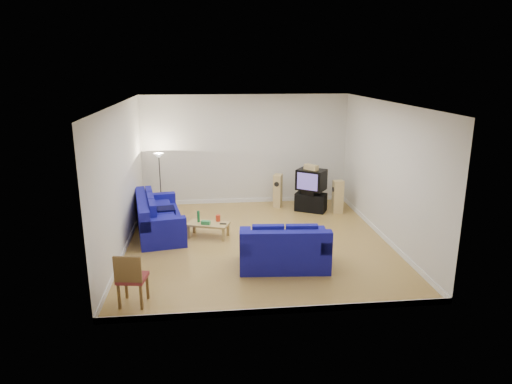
{
  "coord_description": "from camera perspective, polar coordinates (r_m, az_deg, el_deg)",
  "views": [
    {
      "loc": [
        -1.12,
        -9.91,
        3.97
      ],
      "look_at": [
        0.0,
        0.4,
        1.1
      ],
      "focal_mm": 32.0,
      "sensor_mm": 36.0,
      "label": 1
    }
  ],
  "objects": [
    {
      "name": "remote",
      "position": [
        10.86,
        -4.14,
        -3.98
      ],
      "size": [
        0.16,
        0.08,
        0.02
      ],
      "primitive_type": "cube",
      "rotation": [
        0.0,
        0.0,
        -0.19
      ],
      "color": "black",
      "rests_on": "coffee_table"
    },
    {
      "name": "sofa_three_seat",
      "position": [
        11.44,
        -12.28,
        -3.41
      ],
      "size": [
        1.42,
        2.5,
        0.91
      ],
      "rotation": [
        0.0,
        0.0,
        -1.39
      ],
      "color": "#0D0C7C",
      "rests_on": "ground"
    },
    {
      "name": "centre_speaker",
      "position": [
        12.74,
        6.91,
        3.09
      ],
      "size": [
        0.38,
        0.42,
        0.14
      ],
      "primitive_type": "cube",
      "rotation": [
        0.0,
        0.0,
        -0.89
      ],
      "color": "#D4B772",
      "rests_on": "television"
    },
    {
      "name": "speaker_right",
      "position": [
        12.85,
        10.18,
        -0.6
      ],
      "size": [
        0.3,
        0.23,
        0.93
      ],
      "rotation": [
        0.0,
        0.0,
        -1.52
      ],
      "color": "#D4B772",
      "rests_on": "ground"
    },
    {
      "name": "coffee_table",
      "position": [
        10.99,
        -5.98,
        -4.13
      ],
      "size": [
        1.08,
        0.78,
        0.35
      ],
      "rotation": [
        0.0,
        0.0,
        -0.33
      ],
      "color": "tan",
      "rests_on": "ground"
    },
    {
      "name": "av_receiver",
      "position": [
        12.86,
        6.78,
        -0.01
      ],
      "size": [
        0.56,
        0.56,
        0.1
      ],
      "primitive_type": "cube",
      "rotation": [
        0.0,
        0.0,
        -0.75
      ],
      "color": "black",
      "rests_on": "tv_stand"
    },
    {
      "name": "red_canister",
      "position": [
        11.05,
        -4.77,
        -3.27
      ],
      "size": [
        0.15,
        0.15,
        0.15
      ],
      "primitive_type": "cylinder",
      "rotation": [
        0.0,
        0.0,
        -0.55
      ],
      "color": "red",
      "rests_on": "coffee_table"
    },
    {
      "name": "television",
      "position": [
        12.86,
        6.92,
        1.55
      ],
      "size": [
        0.93,
        0.88,
        0.58
      ],
      "rotation": [
        0.0,
        0.0,
        -0.63
      ],
      "color": "black",
      "rests_on": "av_receiver"
    },
    {
      "name": "room",
      "position": [
        10.27,
        0.24,
        1.8
      ],
      "size": [
        6.01,
        6.51,
        3.21
      ],
      "color": "brown",
      "rests_on": "ground"
    },
    {
      "name": "floor_lamp",
      "position": [
        12.91,
        -12.01,
        3.51
      ],
      "size": [
        0.28,
        0.28,
        1.66
      ],
      "color": "black",
      "rests_on": "ground"
    },
    {
      "name": "sofa_loveseat",
      "position": [
        9.32,
        3.53,
        -7.48
      ],
      "size": [
        1.87,
        1.14,
        0.9
      ],
      "rotation": [
        0.0,
        0.0,
        -0.08
      ],
      "color": "#0D0C7C",
      "rests_on": "ground"
    },
    {
      "name": "tissue_box",
      "position": [
        10.88,
        -6.3,
        -3.82
      ],
      "size": [
        0.23,
        0.17,
        0.08
      ],
      "primitive_type": "cube",
      "rotation": [
        0.0,
        0.0,
        -0.29
      ],
      "color": "green",
      "rests_on": "coffee_table"
    },
    {
      "name": "bottle",
      "position": [
        11.02,
        -7.2,
        -3.06
      ],
      "size": [
        0.07,
        0.07,
        0.28
      ],
      "primitive_type": "cylinder",
      "rotation": [
        0.0,
        0.0,
        0.01
      ],
      "color": "#197233",
      "rests_on": "coffee_table"
    },
    {
      "name": "speaker_left",
      "position": [
        13.24,
        2.73,
        0.18
      ],
      "size": [
        0.32,
        0.35,
        0.96
      ],
      "rotation": [
        0.0,
        0.0,
        -0.39
      ],
      "color": "#D4B772",
      "rests_on": "ground"
    },
    {
      "name": "dining_chair",
      "position": [
        8.1,
        -15.37,
        -10.19
      ],
      "size": [
        0.53,
        0.53,
        0.97
      ],
      "rotation": [
        0.0,
        0.0,
        -0.16
      ],
      "color": "brown",
      "rests_on": "ground"
    },
    {
      "name": "tv_stand",
      "position": [
        12.99,
        6.86,
        -1.26
      ],
      "size": [
        0.96,
        0.81,
        0.51
      ],
      "primitive_type": "cube",
      "rotation": [
        0.0,
        0.0,
        -0.49
      ],
      "color": "black",
      "rests_on": "ground"
    }
  ]
}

